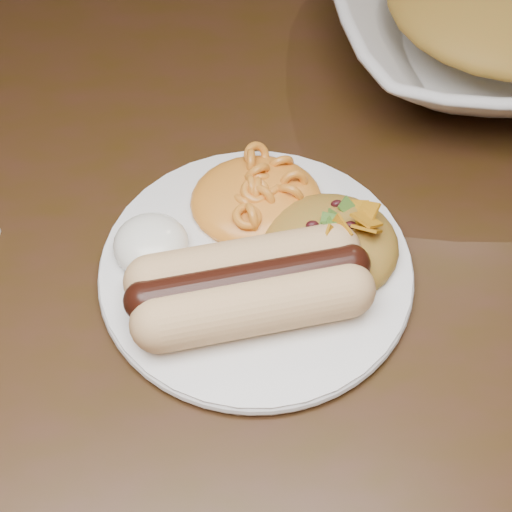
{
  "coord_description": "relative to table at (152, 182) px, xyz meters",
  "views": [
    {
      "loc": [
        0.05,
        -0.49,
        1.2
      ],
      "look_at": [
        0.08,
        -0.18,
        0.77
      ],
      "focal_mm": 55.0,
      "sensor_mm": 36.0,
      "label": 1
    }
  ],
  "objects": [
    {
      "name": "taco_salad",
      "position": [
        0.13,
        -0.17,
        0.12
      ],
      "size": [
        0.1,
        0.09,
        0.04
      ],
      "rotation": [
        0.0,
        0.0,
        0.2
      ],
      "color": "#CC4D1A",
      "rests_on": "plate"
    },
    {
      "name": "serving_bowl",
      "position": [
        0.31,
        0.04,
        0.13
      ],
      "size": [
        0.3,
        0.3,
        0.07
      ],
      "primitive_type": "imported",
      "rotation": [
        0.0,
        0.0,
        -0.03
      ],
      "color": "silver",
      "rests_on": "table"
    },
    {
      "name": "plate",
      "position": [
        0.08,
        -0.18,
        0.1
      ],
      "size": [
        0.28,
        0.28,
        0.01
      ],
      "primitive_type": "cylinder",
      "rotation": [
        0.0,
        0.0,
        0.42
      ],
      "color": "white",
      "rests_on": "table"
    },
    {
      "name": "floor",
      "position": [
        0.0,
        0.0,
        -0.66
      ],
      "size": [
        4.0,
        4.0,
        0.0
      ],
      "primitive_type": "plane",
      "color": "#411B12",
      "rests_on": "ground"
    },
    {
      "name": "hotdog",
      "position": [
        0.07,
        -0.21,
        0.12
      ],
      "size": [
        0.14,
        0.08,
        0.04
      ],
      "rotation": [
        0.0,
        0.0,
        0.12
      ],
      "color": "#EDBB85",
      "rests_on": "plate"
    },
    {
      "name": "sour_cream",
      "position": [
        0.01,
        -0.16,
        0.12
      ],
      "size": [
        0.06,
        0.06,
        0.03
      ],
      "primitive_type": "ellipsoid",
      "rotation": [
        0.0,
        0.0,
        -0.1
      ],
      "color": "white",
      "rests_on": "plate"
    },
    {
      "name": "table",
      "position": [
        0.0,
        0.0,
        0.0
      ],
      "size": [
        1.6,
        0.9,
        0.75
      ],
      "color": "#361C13",
      "rests_on": "floor"
    },
    {
      "name": "mac_and_cheese",
      "position": [
        0.09,
        -0.12,
        0.12
      ],
      "size": [
        0.11,
        0.1,
        0.04
      ],
      "primitive_type": "ellipsoid",
      "rotation": [
        0.0,
        0.0,
        -0.2
      ],
      "color": "#FDB03C",
      "rests_on": "plate"
    },
    {
      "name": "bowl_filling",
      "position": [
        0.31,
        0.04,
        0.14
      ],
      "size": [
        0.23,
        0.23,
        0.05
      ],
      "primitive_type": "ellipsoid",
      "rotation": [
        0.0,
        0.0,
        -0.19
      ],
      "color": "#CC4D1A",
      "rests_on": "serving_bowl"
    }
  ]
}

